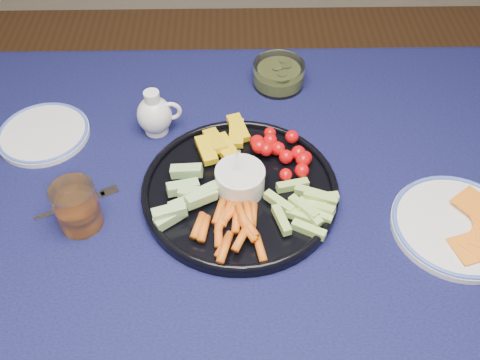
{
  "coord_description": "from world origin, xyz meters",
  "views": [
    {
      "loc": [
        -0.05,
        -0.54,
        1.47
      ],
      "look_at": [
        -0.04,
        0.08,
        0.79
      ],
      "focal_mm": 40.0,
      "sensor_mm": 36.0,
      "label": 1
    }
  ],
  "objects_px": {
    "dining_table": "(263,261)",
    "creamer_pitcher": "(155,115)",
    "pickle_bowl": "(279,75)",
    "side_plate_extra": "(44,133)",
    "crudite_platter": "(239,188)",
    "juice_tumbler": "(78,209)",
    "cheese_plate": "(457,224)"
  },
  "relations": [
    {
      "from": "cheese_plate",
      "to": "side_plate_extra",
      "type": "xyz_separation_m",
      "value": [
        -0.75,
        0.24,
        -0.0
      ]
    },
    {
      "from": "crudite_platter",
      "to": "side_plate_extra",
      "type": "height_order",
      "value": "crudite_platter"
    },
    {
      "from": "dining_table",
      "to": "creamer_pitcher",
      "type": "height_order",
      "value": "creamer_pitcher"
    },
    {
      "from": "side_plate_extra",
      "to": "creamer_pitcher",
      "type": "bearing_deg",
      "value": 3.24
    },
    {
      "from": "creamer_pitcher",
      "to": "juice_tumbler",
      "type": "distance_m",
      "value": 0.26
    },
    {
      "from": "creamer_pitcher",
      "to": "cheese_plate",
      "type": "bearing_deg",
      "value": -25.83
    },
    {
      "from": "crudite_platter",
      "to": "juice_tumbler",
      "type": "distance_m",
      "value": 0.28
    },
    {
      "from": "side_plate_extra",
      "to": "pickle_bowl",
      "type": "bearing_deg",
      "value": 18.31
    },
    {
      "from": "pickle_bowl",
      "to": "juice_tumbler",
      "type": "relative_size",
      "value": 1.26
    },
    {
      "from": "dining_table",
      "to": "crudite_platter",
      "type": "distance_m",
      "value": 0.14
    },
    {
      "from": "cheese_plate",
      "to": "juice_tumbler",
      "type": "xyz_separation_m",
      "value": [
        -0.64,
        0.02,
        0.03
      ]
    },
    {
      "from": "crudite_platter",
      "to": "side_plate_extra",
      "type": "relative_size",
      "value": 1.95
    },
    {
      "from": "crudite_platter",
      "to": "cheese_plate",
      "type": "relative_size",
      "value": 1.59
    },
    {
      "from": "dining_table",
      "to": "juice_tumbler",
      "type": "relative_size",
      "value": 19.03
    },
    {
      "from": "cheese_plate",
      "to": "side_plate_extra",
      "type": "bearing_deg",
      "value": 162.08
    },
    {
      "from": "creamer_pitcher",
      "to": "cheese_plate",
      "type": "height_order",
      "value": "creamer_pitcher"
    },
    {
      "from": "dining_table",
      "to": "creamer_pitcher",
      "type": "xyz_separation_m",
      "value": [
        -0.2,
        0.26,
        0.13
      ]
    },
    {
      "from": "cheese_plate",
      "to": "dining_table",
      "type": "bearing_deg",
      "value": -179.85
    },
    {
      "from": "crudite_platter",
      "to": "cheese_plate",
      "type": "bearing_deg",
      "value": -12.53
    },
    {
      "from": "dining_table",
      "to": "crudite_platter",
      "type": "height_order",
      "value": "crudite_platter"
    },
    {
      "from": "crudite_platter",
      "to": "dining_table",
      "type": "bearing_deg",
      "value": -62.8
    },
    {
      "from": "creamer_pitcher",
      "to": "pickle_bowl",
      "type": "height_order",
      "value": "creamer_pitcher"
    },
    {
      "from": "pickle_bowl",
      "to": "side_plate_extra",
      "type": "bearing_deg",
      "value": -161.69
    },
    {
      "from": "creamer_pitcher",
      "to": "juice_tumbler",
      "type": "height_order",
      "value": "creamer_pitcher"
    },
    {
      "from": "pickle_bowl",
      "to": "cheese_plate",
      "type": "relative_size",
      "value": 0.5
    },
    {
      "from": "side_plate_extra",
      "to": "crudite_platter",
      "type": "bearing_deg",
      "value": -22.79
    },
    {
      "from": "creamer_pitcher",
      "to": "juice_tumbler",
      "type": "bearing_deg",
      "value": -115.17
    },
    {
      "from": "creamer_pitcher",
      "to": "cheese_plate",
      "type": "distance_m",
      "value": 0.59
    },
    {
      "from": "crudite_platter",
      "to": "side_plate_extra",
      "type": "xyz_separation_m",
      "value": [
        -0.38,
        0.16,
        -0.01
      ]
    },
    {
      "from": "juice_tumbler",
      "to": "side_plate_extra",
      "type": "relative_size",
      "value": 0.49
    },
    {
      "from": "crudite_platter",
      "to": "creamer_pitcher",
      "type": "bearing_deg",
      "value": 132.67
    },
    {
      "from": "side_plate_extra",
      "to": "cheese_plate",
      "type": "bearing_deg",
      "value": -17.92
    }
  ]
}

